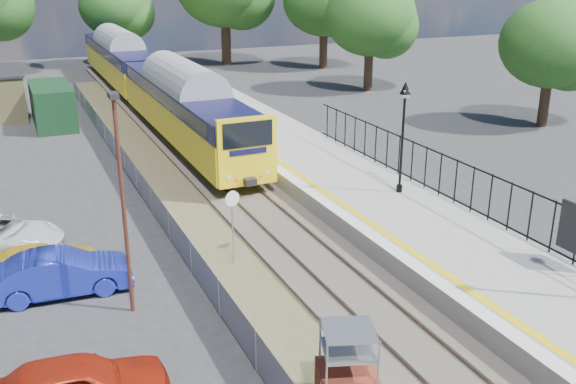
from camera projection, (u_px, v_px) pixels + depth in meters
ground at (360, 302)px, 19.79m from camera, size 120.00×120.00×0.00m
track_bed at (239, 201)px, 27.90m from camera, size 5.90×80.00×0.29m
platform at (352, 191)px, 28.12m from camera, size 5.00×70.00×0.90m
platform_edge at (310, 187)px, 27.18m from camera, size 0.90×70.00×0.01m
victorian_lamp_north at (404, 111)px, 25.52m from camera, size 0.44×0.44×4.60m
palisade_fence at (486, 195)px, 23.59m from camera, size 0.12×26.00×2.00m
wire_fence at (141, 186)px, 28.31m from camera, size 0.06×52.00×1.20m
tree_line at (128, 4)px, 54.23m from camera, size 56.80×43.80×11.88m
train at (145, 77)px, 44.96m from camera, size 2.82×40.83×3.51m
brick_plinth at (348, 371)px, 14.71m from camera, size 1.73×1.73×2.19m
speed_sign at (232, 215)px, 21.63m from camera, size 0.54×0.16×2.73m
carpark_lamp at (122, 192)px, 18.05m from camera, size 0.25×0.50×6.62m
car_blue at (61, 273)px, 20.08m from camera, size 4.38×1.76×1.42m
car_yellow at (40, 262)px, 21.13m from camera, size 4.14×2.14×1.15m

